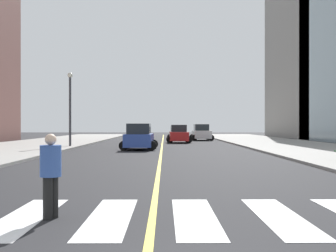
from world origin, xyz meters
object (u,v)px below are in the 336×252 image
Objects in this scene: car_red_nearest at (179,134)px; car_silver_third at (176,133)px; pedestrian_crossing at (51,172)px; street_lamp at (70,102)px; car_blue_second at (139,137)px; car_white_fourth at (201,133)px.

car_red_nearest reaches higher than car_silver_third.
pedestrian_crossing is (-4.01, -51.04, 0.15)m from car_silver_third.
pedestrian_crossing is 28.47m from street_lamp.
car_blue_second is 0.74× the size of street_lamp.
car_red_nearest is 13.67m from car_blue_second.
car_white_fourth is (6.81, 20.72, 0.00)m from car_blue_second.
car_red_nearest is 0.70× the size of street_lamp.
car_white_fourth is 0.74× the size of street_lamp.
car_white_fourth is at bearing 73.08° from car_blue_second.
car_red_nearest is 14.44m from street_lamp.
street_lamp reaches higher than car_white_fourth.
car_white_fourth reaches higher than pedestrian_crossing.
pedestrian_crossing is 0.28× the size of street_lamp.
car_red_nearest is at bearing 75.96° from car_blue_second.
car_white_fourth is 22.15m from street_lamp.
street_lamp reaches higher than car_silver_third.
car_blue_second is 1.00× the size of car_white_fourth.
street_lamp is at bearing 64.48° from car_silver_third.
car_silver_third is (0.06, 13.22, -0.11)m from car_red_nearest.
car_silver_third is at bearing -62.55° from car_white_fourth.
pedestrian_crossing is (-3.95, -37.82, 0.04)m from car_red_nearest.
car_blue_second is (-3.61, -13.19, 0.04)m from car_red_nearest.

